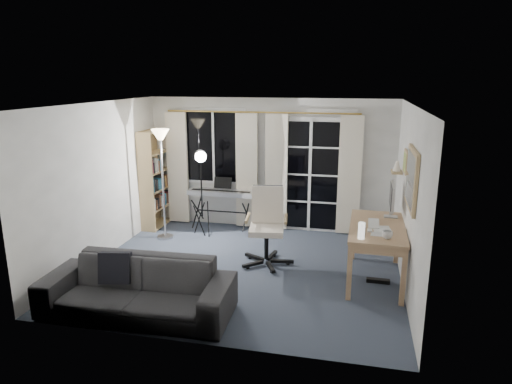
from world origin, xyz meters
The scene contains 17 objects.
floor centered at (0.00, 0.00, -0.01)m, with size 4.50×4.00×0.02m, color #333C4A.
window centered at (-1.05, 1.97, 1.50)m, with size 1.20×0.08×1.40m.
french_door centered at (0.75, 1.97, 1.03)m, with size 1.32×0.09×2.11m.
curtains centered at (-0.14, 1.88, 1.09)m, with size 3.60×0.07×2.13m.
bookshelf centered at (-2.12, 1.63, 0.86)m, with size 0.31×0.85×1.82m.
torchiere_lamp centered at (-1.68, 1.01, 1.54)m, with size 0.37×0.37×1.91m.
keyboard_piano centered at (-0.84, 1.70, 0.68)m, with size 1.24×0.61×0.90m.
studio_light centered at (-1.05, 1.23, 1.27)m, with size 0.36×0.36×1.58m.
office_chair centered at (0.28, 0.38, 0.68)m, with size 0.79×0.80×1.16m.
desk centered at (1.88, 0.05, 0.69)m, with size 0.77×1.49×0.79m.
monitor centered at (2.08, 0.50, 1.09)m, with size 0.19×0.57×0.49m.
desk_clutter centered at (1.81, -0.18, 0.62)m, with size 0.47×0.89×1.00m.
mug centered at (1.98, -0.45, 0.85)m, with size 0.13×0.10×0.13m, color silver.
wall_mirror centered at (2.22, -0.35, 1.55)m, with size 0.04×0.94×0.74m.
framed_print centered at (2.23, 0.55, 1.60)m, with size 0.03×0.42×0.32m.
wall_shelf centered at (2.16, 1.05, 1.41)m, with size 0.16×0.30×0.18m.
sofa centered at (-0.91, -1.55, 0.44)m, with size 2.27×0.73×0.88m.
Camera 1 is at (1.55, -6.07, 2.76)m, focal length 32.00 mm.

